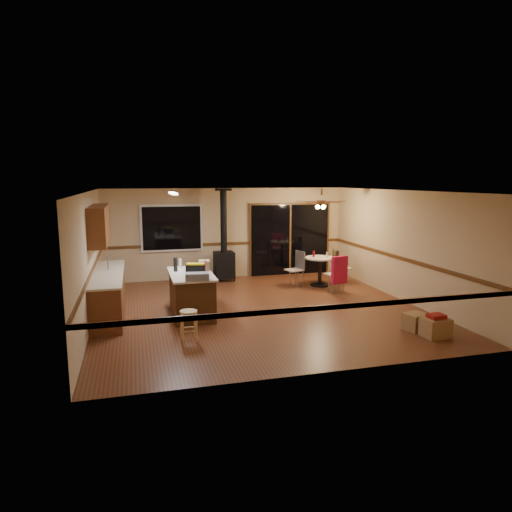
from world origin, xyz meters
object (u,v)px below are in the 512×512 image
object	(u,v)px
toolbox_grey	(197,277)
chair_right	(336,262)
kitchen_island	(191,294)
box_corner_b	(415,322)
bar_stool	(189,326)
box_under_window	(196,274)
box_corner_a	(436,327)
dining_table	(320,267)
toolbox_black	(196,270)
chair_near	(339,270)
blue_bucket	(204,315)
chair_left	(297,264)
wood_stove	(224,255)

from	to	relation	value
toolbox_grey	chair_right	xyz separation A→B (m)	(4.17, 2.58, -0.37)
kitchen_island	box_corner_b	size ratio (longest dim) A/B	4.21
toolbox_grey	bar_stool	size ratio (longest dim) A/B	0.82
box_under_window	box_corner_a	bearing A→B (deg)	-57.29
box_corner_a	chair_right	bearing A→B (deg)	89.10
dining_table	kitchen_island	bearing A→B (deg)	-154.30
toolbox_black	box_corner_b	world-z (taller)	toolbox_black
dining_table	box_under_window	bearing A→B (deg)	157.37
dining_table	chair_near	distance (m)	0.89
toolbox_black	dining_table	size ratio (longest dim) A/B	0.49
toolbox_grey	box_corner_b	bearing A→B (deg)	-19.57
chair_right	box_corner_a	bearing A→B (deg)	-90.90
kitchen_island	box_corner_b	bearing A→B (deg)	-27.96
bar_stool	box_under_window	distance (m)	4.80
chair_near	box_under_window	world-z (taller)	chair_near
toolbox_grey	blue_bucket	size ratio (longest dim) A/B	1.54
kitchen_island	chair_near	distance (m)	3.92
kitchen_island	chair_right	world-z (taller)	chair_right
toolbox_black	chair_left	bearing A→B (deg)	35.36
wood_stove	toolbox_grey	world-z (taller)	wood_stove
blue_bucket	box_corner_a	size ratio (longest dim) A/B	0.65
chair_near	box_under_window	distance (m)	4.01
toolbox_black	wood_stove	bearing A→B (deg)	69.50
toolbox_grey	box_corner_b	world-z (taller)	toolbox_grey
wood_stove	blue_bucket	size ratio (longest dim) A/B	8.46
toolbox_grey	chair_right	distance (m)	4.92
chair_near	dining_table	bearing A→B (deg)	98.85
box_corner_a	blue_bucket	bearing A→B (deg)	152.34
chair_near	box_corner_b	world-z (taller)	chair_near
blue_bucket	chair_right	distance (m)	4.68
box_under_window	blue_bucket	bearing A→B (deg)	-94.89
toolbox_black	bar_stool	distance (m)	1.61
box_corner_a	dining_table	bearing A→B (deg)	95.95
wood_stove	box_under_window	distance (m)	0.95
wood_stove	box_under_window	world-z (taller)	wood_stove
wood_stove	chair_right	world-z (taller)	wood_stove
chair_left	chair_near	world-z (taller)	same
box_corner_a	box_corner_b	world-z (taller)	box_corner_a
box_under_window	toolbox_black	bearing A→B (deg)	-97.25
blue_bucket	dining_table	bearing A→B (deg)	32.99
wood_stove	box_corner_a	bearing A→B (deg)	-63.22
chair_left	chair_right	bearing A→B (deg)	-1.90
chair_near	chair_right	distance (m)	1.04
chair_near	chair_right	size ratio (longest dim) A/B	1.00
dining_table	toolbox_grey	bearing A→B (deg)	-145.72
chair_near	blue_bucket	bearing A→B (deg)	-159.07
box_under_window	box_corner_b	xyz separation A→B (m)	(3.51, -5.22, -0.06)
wood_stove	dining_table	bearing A→B (deg)	-28.22
blue_bucket	chair_right	world-z (taller)	chair_right
kitchen_island	box_corner_a	world-z (taller)	kitchen_island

